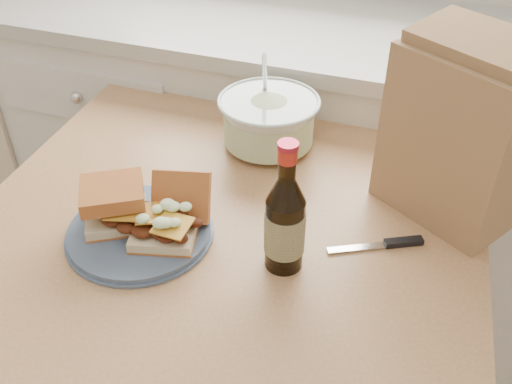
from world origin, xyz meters
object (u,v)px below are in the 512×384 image
(plate, at_px, (140,232))
(paper_bag, at_px, (460,137))
(coleslaw_bowl, at_px, (269,123))
(beer_bottle, at_px, (285,222))
(dining_table, at_px, (221,275))

(plate, xyz_separation_m, paper_bag, (0.52, 0.28, 0.15))
(coleslaw_bowl, bearing_deg, beer_bottle, -67.08)
(plate, bearing_deg, dining_table, 25.12)
(plate, distance_m, beer_bottle, 0.29)
(plate, distance_m, paper_bag, 0.61)
(beer_bottle, bearing_deg, dining_table, 153.33)
(plate, xyz_separation_m, coleslaw_bowl, (0.12, 0.37, 0.05))
(paper_bag, bearing_deg, dining_table, -119.00)
(coleslaw_bowl, bearing_deg, paper_bag, -13.38)
(plate, distance_m, coleslaw_bowl, 0.40)
(coleslaw_bowl, bearing_deg, plate, -108.30)
(coleslaw_bowl, distance_m, beer_bottle, 0.38)
(beer_bottle, distance_m, paper_bag, 0.36)
(coleslaw_bowl, height_order, beer_bottle, beer_bottle)
(dining_table, bearing_deg, beer_bottle, -20.54)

